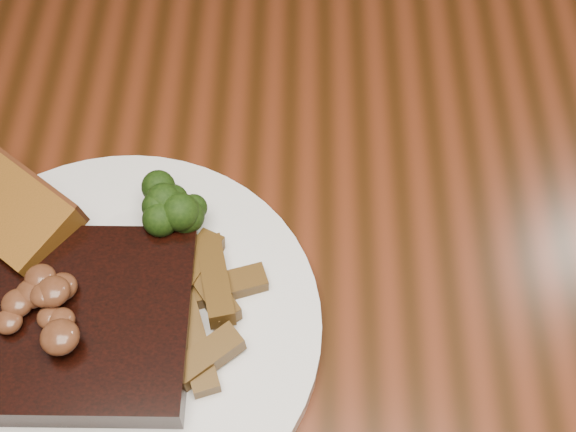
# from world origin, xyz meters

# --- Properties ---
(dining_table) EXTENTS (1.60, 0.90, 0.75)m
(dining_table) POSITION_xyz_m (0.00, 0.00, 0.66)
(dining_table) COLOR #552311
(dining_table) RESTS_ON ground
(plate) EXTENTS (0.33, 0.33, 0.01)m
(plate) POSITION_xyz_m (-0.11, -0.07, 0.76)
(plate) COLOR white
(plate) RESTS_ON dining_table
(steak) EXTENTS (0.19, 0.15, 0.03)m
(steak) POSITION_xyz_m (-0.15, -0.08, 0.78)
(steak) COLOR black
(steak) RESTS_ON plate
(steak_bone) EXTENTS (0.14, 0.01, 0.02)m
(steak_bone) POSITION_xyz_m (-0.15, -0.14, 0.77)
(steak_bone) COLOR #BAAF90
(steak_bone) RESTS_ON plate
(mushroom_pile) EXTENTS (0.07, 0.07, 0.03)m
(mushroom_pile) POSITION_xyz_m (-0.14, -0.07, 0.80)
(mushroom_pile) COLOR brown
(mushroom_pile) RESTS_ON steak
(garlic_bread) EXTENTS (0.12, 0.11, 0.02)m
(garlic_bread) POSITION_xyz_m (-0.20, 0.01, 0.77)
(garlic_bread) COLOR brown
(garlic_bread) RESTS_ON plate
(potato_wedges) EXTENTS (0.10, 0.10, 0.02)m
(potato_wedges) POSITION_xyz_m (-0.05, -0.07, 0.77)
(potato_wedges) COLOR brown
(potato_wedges) RESTS_ON plate
(broccoli_cluster) EXTENTS (0.08, 0.08, 0.04)m
(broccoli_cluster) POSITION_xyz_m (-0.08, 0.02, 0.78)
(broccoli_cluster) COLOR #1F390D
(broccoli_cluster) RESTS_ON plate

